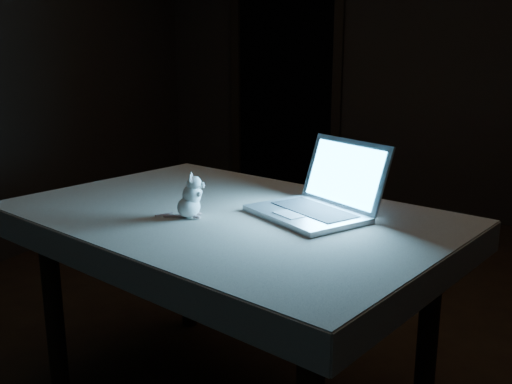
% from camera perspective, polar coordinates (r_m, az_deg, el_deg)
% --- Properties ---
extents(floor, '(5.00, 5.00, 0.00)m').
position_cam_1_polar(floor, '(2.88, 5.06, -14.88)').
color(floor, black).
rests_on(floor, ground).
extents(back_wall, '(4.50, 0.04, 2.60)m').
position_cam_1_polar(back_wall, '(4.95, 15.24, 12.51)').
color(back_wall, black).
rests_on(back_wall, ground).
extents(doorway, '(1.06, 0.36, 2.13)m').
position_cam_1_polar(doorway, '(5.26, 2.98, 10.46)').
color(doorway, black).
rests_on(doorway, back_wall).
extents(table, '(1.70, 1.34, 0.80)m').
position_cam_1_polar(table, '(2.25, -2.66, -12.02)').
color(table, black).
rests_on(table, floor).
extents(tablecloth, '(1.90, 1.65, 0.11)m').
position_cam_1_polar(tablecloth, '(2.10, -3.36, -3.49)').
color(tablecloth, beige).
rests_on(tablecloth, table).
extents(laptop, '(0.52, 0.51, 0.27)m').
position_cam_1_polar(laptop, '(2.01, 5.11, 1.22)').
color(laptop, '#A6A7AB').
rests_on(laptop, tablecloth).
extents(plush_mouse, '(0.14, 0.14, 0.16)m').
position_cam_1_polar(plush_mouse, '(2.02, -6.77, -0.37)').
color(plush_mouse, white).
rests_on(plush_mouse, tablecloth).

